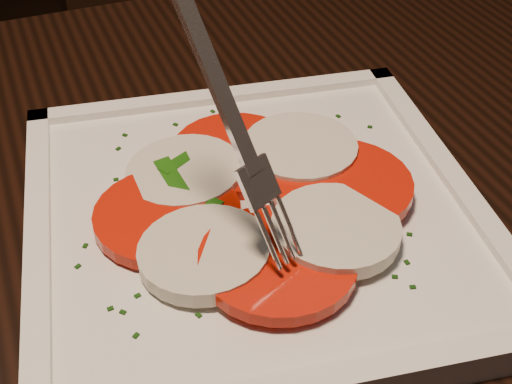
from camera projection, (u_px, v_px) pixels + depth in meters
name	position (u px, v px, depth m)	size (l,w,h in m)	color
table	(351.00, 330.00, 0.52)	(1.24, 0.86, 0.75)	black
chair	(217.00, 36.00, 1.14)	(0.45, 0.45, 0.93)	black
plate	(256.00, 219.00, 0.46)	(0.29, 0.29, 0.01)	white
caprese_salad	(256.00, 200.00, 0.45)	(0.24, 0.22, 0.02)	red
fork	(204.00, 86.00, 0.37)	(0.04, 0.10, 0.17)	white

